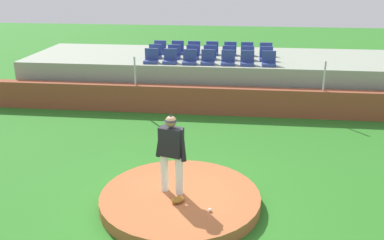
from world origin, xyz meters
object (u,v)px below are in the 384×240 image
stadium_chair_3 (208,60)px  stadium_chair_18 (230,51)px  stadium_chair_4 (228,60)px  stadium_chair_16 (194,50)px  pitcher (171,148)px  stadium_chair_13 (266,56)px  stadium_chair_5 (247,61)px  stadium_chair_17 (212,50)px  stadium_chair_15 (177,50)px  baseball (210,210)px  stadium_chair_14 (160,49)px  stadium_chair_1 (170,59)px  stadium_chair_10 (210,55)px  stadium_chair_7 (155,54)px  stadium_chair_19 (247,51)px  stadium_chair_12 (247,56)px  stadium_chair_9 (193,55)px  stadium_chair_20 (266,52)px  stadium_chair_11 (229,55)px  stadium_chair_2 (190,59)px  stadium_chair_8 (174,54)px  stadium_chair_0 (151,58)px  fielding_glove (178,200)px  stadium_chair_6 (269,61)px

stadium_chair_3 → stadium_chair_18: size_ratio=1.00×
stadium_chair_4 → stadium_chair_16: 2.28m
pitcher → stadium_chair_13: bearing=91.1°
stadium_chair_4 → stadium_chair_5: (0.68, -0.00, 0.00)m
stadium_chair_4 → stadium_chair_17: same height
stadium_chair_15 → stadium_chair_16: bearing=176.5°
baseball → stadium_chair_14: (-2.78, 9.57, 1.38)m
stadium_chair_4 → stadium_chair_17: 1.95m
stadium_chair_1 → stadium_chair_17: (1.38, 1.81, 0.00)m
stadium_chair_13 → stadium_chair_10: bearing=-1.3°
stadium_chair_1 → stadium_chair_7: 1.15m
stadium_chair_10 → stadium_chair_19: size_ratio=1.00×
stadium_chair_4 → stadium_chair_12: same height
stadium_chair_14 → stadium_chair_18: same height
stadium_chair_9 → stadium_chair_19: (2.04, 0.90, 0.00)m
stadium_chair_5 → stadium_chair_20: 1.92m
baseball → stadium_chair_16: 9.75m
stadium_chair_11 → stadium_chair_7: bearing=-0.4°
stadium_chair_2 → stadium_chair_13: (2.75, 0.91, 0.00)m
stadium_chair_20 → stadium_chair_18: bearing=-1.2°
stadium_chair_13 → stadium_chair_8: bearing=0.1°
stadium_chair_13 → stadium_chair_2: bearing=18.2°
stadium_chair_4 → stadium_chair_16: size_ratio=1.00×
stadium_chair_10 → stadium_chair_1: bearing=34.1°
stadium_chair_0 → stadium_chair_8: same height
stadium_chair_5 → stadium_chair_17: bearing=-52.9°
fielding_glove → stadium_chair_7: stadium_chair_7 is taller
stadium_chair_13 → stadium_chair_19: 1.15m
baseball → stadium_chair_16: size_ratio=0.15×
fielding_glove → stadium_chair_16: size_ratio=0.60×
stadium_chair_0 → stadium_chair_7: (-0.04, 0.90, 0.00)m
stadium_chair_19 → stadium_chair_2: bearing=41.6°
stadium_chair_2 → stadium_chair_17: bearing=-110.1°
stadium_chair_2 → stadium_chair_1: bearing=-2.8°
stadium_chair_3 → stadium_chair_19: same height
stadium_chair_0 → stadium_chair_9: same height
stadium_chair_17 → stadium_chair_2: bearing=69.9°
stadium_chair_15 → stadium_chair_10: bearing=146.5°
stadium_chair_15 → stadium_chair_19: same height
stadium_chair_5 → stadium_chair_11: size_ratio=1.00×
stadium_chair_4 → stadium_chair_13: same height
stadium_chair_9 → stadium_chair_20: (2.77, 0.89, 0.00)m
stadium_chair_1 → stadium_chair_12: bearing=-162.4°
stadium_chair_14 → stadium_chair_13: bearing=167.5°
stadium_chair_1 → stadium_chair_0: bearing=0.8°
stadium_chair_3 → stadium_chair_5: (1.39, -0.02, 0.00)m
stadium_chair_4 → stadium_chair_8: (-2.08, 0.87, 0.00)m
stadium_chair_17 → stadium_chair_5: bearing=127.1°
stadium_chair_0 → stadium_chair_8: size_ratio=1.00×
stadium_chair_6 → stadium_chair_2: bearing=0.4°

